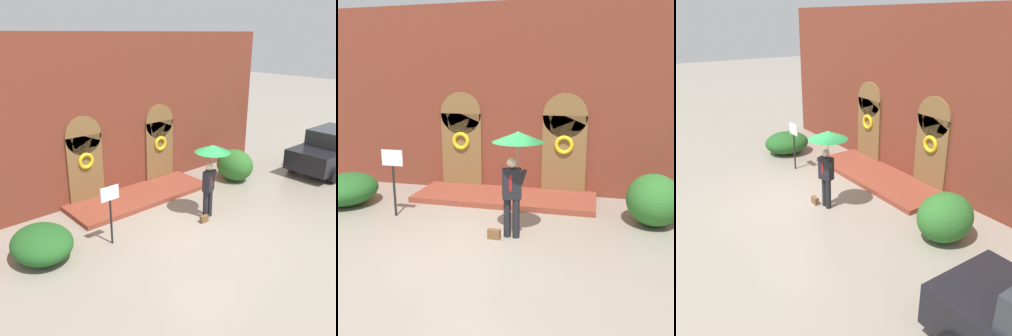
{
  "view_description": "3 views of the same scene",
  "coord_description": "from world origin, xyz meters",
  "views": [
    {
      "loc": [
        -7.17,
        -6.83,
        5.56
      ],
      "look_at": [
        0.05,
        1.59,
        1.53
      ],
      "focal_mm": 40.0,
      "sensor_mm": 36.0,
      "label": 1
    },
    {
      "loc": [
        2.5,
        -7.05,
        3.4
      ],
      "look_at": [
        0.37,
        1.69,
        1.28
      ],
      "focal_mm": 40.0,
      "sensor_mm": 36.0,
      "label": 2
    },
    {
      "loc": [
        9.25,
        -4.62,
        5.26
      ],
      "look_at": [
        0.71,
        1.18,
        1.06
      ],
      "focal_mm": 40.0,
      "sensor_mm": 36.0,
      "label": 3
    }
  ],
  "objects": [
    {
      "name": "building_facade",
      "position": [
        -0.0,
        4.15,
        2.68
      ],
      "size": [
        14.0,
        2.3,
        5.6
      ],
      "color": "brown",
      "rests_on": "ground"
    },
    {
      "name": "person_with_umbrella",
      "position": [
        0.88,
        0.52,
        1.91
      ],
      "size": [
        1.1,
        1.1,
        2.36
      ],
      "color": "black",
      "rests_on": "ground"
    },
    {
      "name": "ground_plane",
      "position": [
        0.0,
        0.0,
        0.0
      ],
      "size": [
        80.0,
        80.0,
        0.0
      ],
      "primitive_type": "plane",
      "color": "gray"
    },
    {
      "name": "handbag",
      "position": [
        0.44,
        0.32,
        0.11
      ],
      "size": [
        0.28,
        0.13,
        0.22
      ],
      "primitive_type": "cube",
      "rotation": [
        0.0,
        0.0,
        -0.03
      ],
      "color": "brown",
      "rests_on": "ground"
    },
    {
      "name": "shrub_right",
      "position": [
        3.92,
        2.05,
        0.62
      ],
      "size": [
        1.29,
        1.51,
        1.24
      ],
      "primitive_type": "ellipsoid",
      "color": "#2D6B28",
      "rests_on": "ground"
    },
    {
      "name": "sign_post",
      "position": [
        -2.4,
        1.12,
        1.16
      ],
      "size": [
        0.56,
        0.06,
        1.72
      ],
      "color": "black",
      "rests_on": "ground"
    },
    {
      "name": "shrub_left",
      "position": [
        -4.17,
        1.67,
        0.43
      ],
      "size": [
        1.55,
        1.79,
        0.87
      ],
      "primitive_type": "ellipsoid",
      "color": "#235B23",
      "rests_on": "ground"
    }
  ]
}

